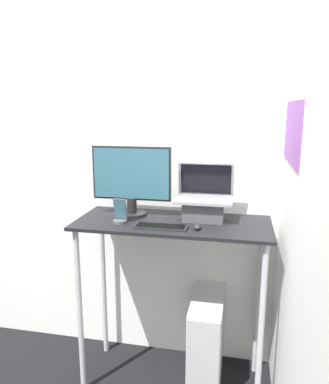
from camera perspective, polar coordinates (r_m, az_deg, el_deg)
wall_back at (r=2.54m, az=2.67°, el=1.95°), size 6.00×0.05×2.60m
wall_side_right at (r=1.96m, az=19.59°, el=-1.98°), size 0.06×6.00×2.60m
desk at (r=2.33m, az=1.24°, el=-8.64°), size 1.17×0.50×1.10m
laptop at (r=2.29m, az=5.99°, el=-1.89°), size 0.35×0.25×0.34m
monitor at (r=2.35m, az=-5.07°, el=1.52°), size 0.51×0.18×0.44m
keyboard at (r=2.14m, az=-0.58°, el=-5.32°), size 0.30×0.10×0.02m
mouse at (r=2.13m, az=5.04°, el=-5.32°), size 0.04×0.06×0.03m
cell_phone at (r=2.25m, az=-6.80°, el=-3.61°), size 0.08×0.08×0.15m
computer_tower at (r=2.65m, az=6.44°, el=-21.33°), size 0.20×0.51×0.59m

